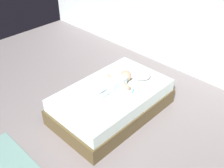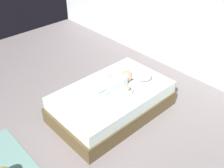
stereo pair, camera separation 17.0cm
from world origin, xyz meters
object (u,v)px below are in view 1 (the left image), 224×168
(pillow, at_px, (135,72))
(toothbrush, at_px, (133,90))
(baby, at_px, (118,81))
(bed, at_px, (112,101))

(pillow, bearing_deg, toothbrush, -53.58)
(baby, relative_size, toothbrush, 5.53)
(pillow, xyz_separation_m, toothbrush, (0.25, -0.33, -0.06))
(bed, xyz_separation_m, baby, (-0.01, 0.15, 0.30))
(bed, relative_size, pillow, 3.40)
(toothbrush, bearing_deg, pillow, 126.42)
(bed, xyz_separation_m, pillow, (0.00, 0.54, 0.29))
(bed, distance_m, pillow, 0.61)
(pillow, height_order, baby, baby)
(toothbrush, bearing_deg, baby, -169.98)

